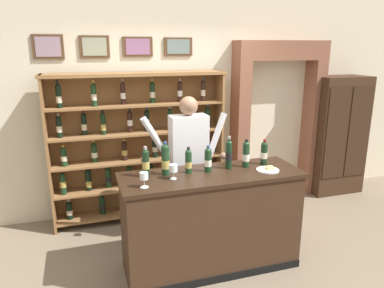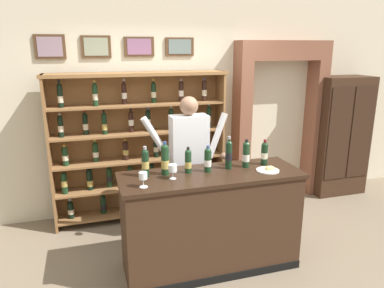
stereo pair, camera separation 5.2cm
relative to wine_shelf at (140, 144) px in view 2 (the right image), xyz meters
name	(u,v)px [view 2 (the right image)]	position (x,y,z in m)	size (l,w,h in m)	color
ground_plane	(205,267)	(0.44, -1.36, -1.01)	(14.00, 14.00, 0.02)	#7A6B56
back_wall	(166,86)	(0.44, 0.33, 0.69)	(12.00, 0.19, 3.38)	beige
wine_shelf	(140,144)	(0.00, 0.00, 0.00)	(2.23, 0.35, 1.91)	olive
archway_doorway	(276,112)	(2.06, 0.19, 0.28)	(1.37, 0.45, 2.29)	brown
side_cabinet	(339,136)	(3.05, 0.00, -0.11)	(0.81, 0.48, 1.79)	#382316
tasting_counter	(211,221)	(0.49, -1.36, -0.49)	(1.80, 0.63, 1.02)	#382316
shopkeeper	(189,154)	(0.44, -0.76, 0.05)	(1.00, 0.22, 1.70)	#2D3347
tasting_bottle_rosso	(145,162)	(-0.13, -1.25, 0.16)	(0.07, 0.07, 0.30)	black
tasting_bottle_vin_santo	(165,159)	(0.06, -1.25, 0.17)	(0.08, 0.08, 0.33)	#19381E
tasting_bottle_super_tuscan	(188,161)	(0.28, -1.27, 0.14)	(0.07, 0.07, 0.26)	#19381E
tasting_bottle_riserva	(208,160)	(0.47, -1.29, 0.14)	(0.07, 0.07, 0.27)	#19381E
tasting_bottle_bianco	(229,154)	(0.71, -1.27, 0.17)	(0.07, 0.07, 0.34)	black
tasting_bottle_prosecco	(246,154)	(0.89, -1.27, 0.16)	(0.07, 0.07, 0.29)	#19381E
tasting_bottle_chianti	(264,153)	(1.11, -1.25, 0.14)	(0.07, 0.07, 0.27)	black
wine_glass_center	(143,177)	(-0.20, -1.52, 0.12)	(0.08, 0.08, 0.14)	silver
wine_glass_left	(173,169)	(0.10, -1.39, 0.12)	(0.08, 0.08, 0.14)	silver
cheese_plate	(268,170)	(1.06, -1.45, 0.03)	(0.23, 0.23, 0.04)	white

